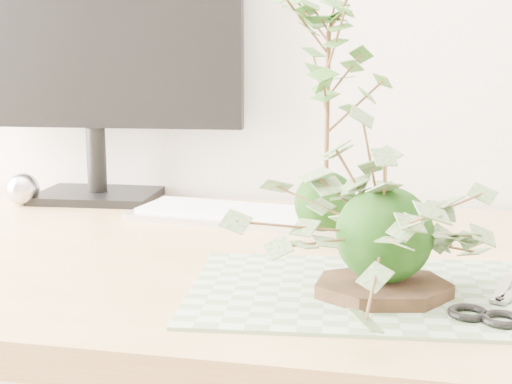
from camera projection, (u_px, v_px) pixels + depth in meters
desk at (315, 318)px, 0.96m from camera, size 1.60×0.70×0.74m
cutting_mat at (369, 292)px, 0.79m from camera, size 0.42×0.31×0.00m
stone_dish at (382, 288)px, 0.78m from camera, size 0.18×0.18×0.01m
ivy_kokedama at (386, 189)px, 0.76m from camera, size 0.39×0.39×0.21m
maple_kokedama at (328, 48)px, 1.01m from camera, size 0.26×0.26×0.39m
keyboard at (272, 217)px, 1.13m from camera, size 0.48×0.20×0.02m
monitor at (94, 48)px, 1.27m from camera, size 0.54×0.17×0.48m
foil_ball at (23, 189)px, 1.26m from camera, size 0.06×0.06×0.06m
scissors at (500, 311)px, 0.72m from camera, size 0.09×0.17×0.01m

